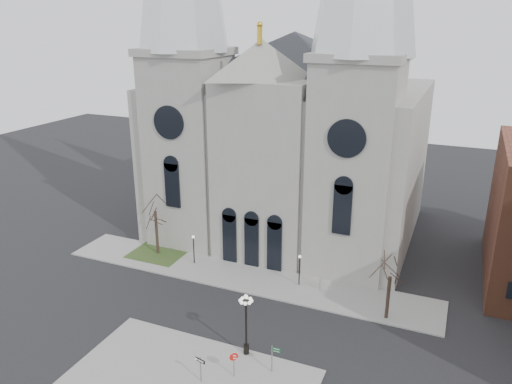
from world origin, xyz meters
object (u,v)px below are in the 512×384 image
at_px(street_name_sign, 273,357).
at_px(stop_sign, 234,359).
at_px(one_way_sign, 200,365).
at_px(globe_lamp, 246,317).

bearing_deg(street_name_sign, stop_sign, -148.53).
bearing_deg(one_way_sign, street_name_sign, 46.77).
bearing_deg(street_name_sign, globe_lamp, 154.83).
distance_m(stop_sign, street_name_sign, 2.96).
relative_size(globe_lamp, one_way_sign, 2.57).
relative_size(globe_lamp, street_name_sign, 2.35).
height_order(one_way_sign, street_name_sign, street_name_sign).
distance_m(one_way_sign, street_name_sign, 5.41).
height_order(stop_sign, globe_lamp, globe_lamp).
xyz_separation_m(globe_lamp, street_name_sign, (2.73, -1.19, -2.01)).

